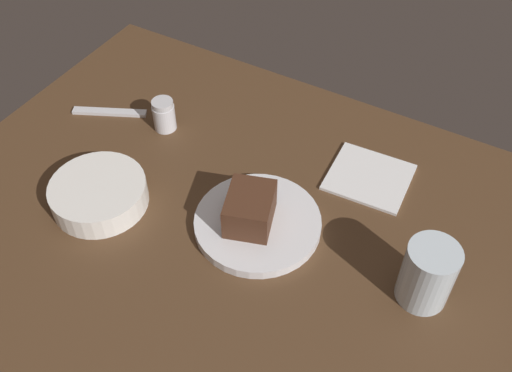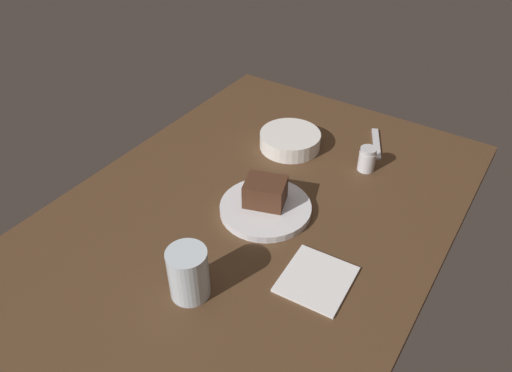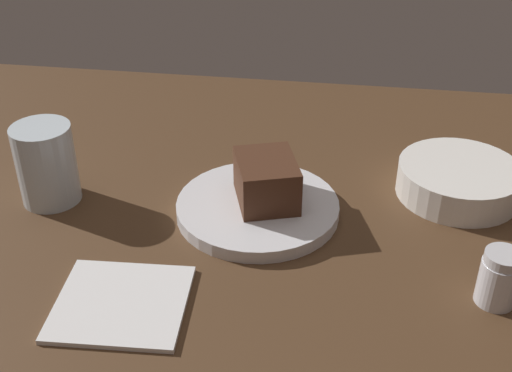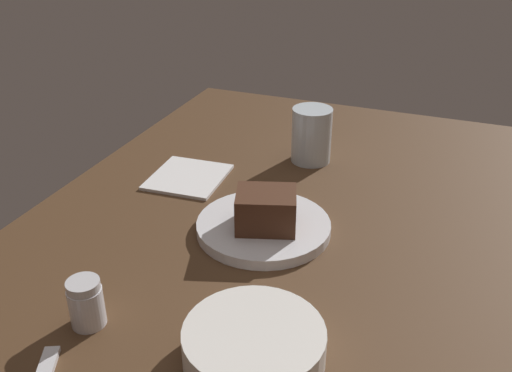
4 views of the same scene
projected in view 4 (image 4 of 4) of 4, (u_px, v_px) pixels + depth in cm
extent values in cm
cube|color=#4C331E|center=(282.00, 236.00, 93.39)|extent=(120.00, 84.00, 3.00)
cylinder|color=silver|center=(263.00, 227.00, 91.42)|extent=(21.35, 21.35, 1.74)
cube|color=#472819|center=(266.00, 210.00, 88.51)|extent=(9.88, 11.02, 5.96)
cylinder|color=silver|center=(87.00, 306.00, 71.53)|extent=(4.39, 4.39, 5.32)
cylinder|color=silver|center=(83.00, 286.00, 70.00)|extent=(4.17, 4.17, 1.20)
cylinder|color=silver|center=(311.00, 135.00, 112.65)|extent=(7.84, 7.84, 10.90)
cylinder|color=white|center=(254.00, 345.00, 66.21)|extent=(16.62, 16.62, 4.39)
cube|color=white|center=(188.00, 177.00, 107.99)|extent=(14.91, 13.96, 0.60)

